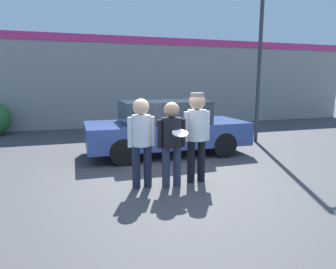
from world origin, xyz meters
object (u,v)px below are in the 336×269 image
(person_left, at_px, (141,136))
(street_lamp, at_px, (268,19))
(parked_car_near, at_px, (166,127))
(person_middle_with_frisbee, at_px, (172,137))
(person_right, at_px, (197,129))

(person_left, relative_size, street_lamp, 0.26)
(street_lamp, bearing_deg, parked_car_near, -168.41)
(person_left, distance_m, parked_car_near, 2.70)
(person_left, distance_m, street_lamp, 6.42)
(person_middle_with_frisbee, height_order, person_right, person_right)
(person_left, bearing_deg, person_right, -0.32)
(street_lamp, bearing_deg, person_left, -146.74)
(person_right, height_order, parked_car_near, person_right)
(person_left, bearing_deg, person_middle_with_frisbee, -11.62)
(street_lamp, bearing_deg, person_right, -139.60)
(person_right, bearing_deg, person_left, 179.68)
(parked_car_near, bearing_deg, person_left, -116.57)
(person_middle_with_frisbee, relative_size, parked_car_near, 0.37)
(person_left, xyz_separation_m, person_right, (1.09, -0.01, 0.08))
(person_middle_with_frisbee, distance_m, parked_car_near, 2.61)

